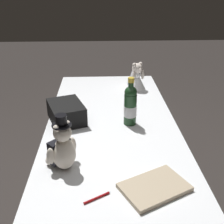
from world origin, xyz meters
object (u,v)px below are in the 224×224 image
at_px(teddy_bear_groom, 62,148).
at_px(teddy_bear_bride, 136,77).
at_px(gift_case_black, 66,112).
at_px(signing_pen, 98,197).
at_px(champagne_bottle, 130,105).
at_px(guestbook, 154,187).

height_order(teddy_bear_groom, teddy_bear_bride, teddy_bear_groom).
xyz_separation_m(teddy_bear_bride, gift_case_black, (0.57, -0.52, -0.04)).
distance_m(teddy_bear_groom, signing_pen, 0.31).
height_order(champagne_bottle, gift_case_black, champagne_bottle).
bearing_deg(teddy_bear_groom, teddy_bear_bride, 155.38).
relative_size(signing_pen, gift_case_black, 0.37).
relative_size(teddy_bear_groom, teddy_bear_bride, 1.26).
bearing_deg(signing_pen, champagne_bottle, 163.13).
xyz_separation_m(signing_pen, gift_case_black, (-0.73, -0.20, 0.06)).
relative_size(teddy_bear_bride, signing_pen, 1.91).
distance_m(teddy_bear_bride, gift_case_black, 0.77).
xyz_separation_m(gift_case_black, guestbook, (0.68, 0.45, -0.05)).
bearing_deg(gift_case_black, guestbook, 33.76).
relative_size(teddy_bear_bride, guestbook, 0.79).
xyz_separation_m(teddy_bear_groom, teddy_bear_bride, (-1.06, 0.48, -0.01)).
bearing_deg(teddy_bear_groom, signing_pen, 35.76).
distance_m(teddy_bear_bride, champagne_bottle, 0.63).
height_order(champagne_bottle, signing_pen, champagne_bottle).
distance_m(champagne_bottle, signing_pen, 0.71).
bearing_deg(gift_case_black, teddy_bear_groom, 3.92).
bearing_deg(champagne_bottle, gift_case_black, -97.89).
relative_size(teddy_bear_bride, gift_case_black, 0.71).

